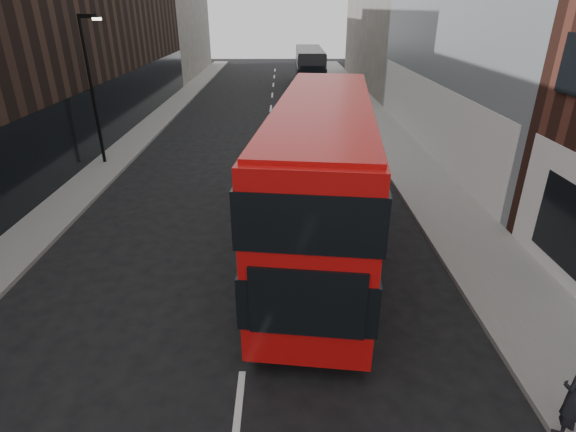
{
  "coord_description": "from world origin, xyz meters",
  "views": [
    {
      "loc": [
        0.93,
        -4.4,
        7.44
      ],
      "look_at": [
        1.06,
        6.17,
        2.5
      ],
      "focal_mm": 28.0,
      "sensor_mm": 36.0,
      "label": 1
    }
  ],
  "objects_px": {
    "car_c": "(319,100)",
    "car_a": "(289,167)",
    "red_bus": "(322,171)",
    "street_lamp": "(92,81)",
    "car_b": "(301,116)",
    "pedestrian": "(576,394)",
    "grey_bus": "(309,66)"
  },
  "relations": [
    {
      "from": "car_a",
      "to": "car_c",
      "type": "bearing_deg",
      "value": 84.1
    },
    {
      "from": "car_c",
      "to": "car_a",
      "type": "bearing_deg",
      "value": -95.25
    },
    {
      "from": "street_lamp",
      "to": "car_c",
      "type": "bearing_deg",
      "value": 49.77
    },
    {
      "from": "street_lamp",
      "to": "grey_bus",
      "type": "bearing_deg",
      "value": 64.51
    },
    {
      "from": "car_c",
      "to": "grey_bus",
      "type": "bearing_deg",
      "value": 94.62
    },
    {
      "from": "red_bus",
      "to": "grey_bus",
      "type": "bearing_deg",
      "value": 94.75
    },
    {
      "from": "street_lamp",
      "to": "car_b",
      "type": "distance_m",
      "value": 13.4
    },
    {
      "from": "car_b",
      "to": "grey_bus",
      "type": "bearing_deg",
      "value": 78.16
    },
    {
      "from": "grey_bus",
      "to": "car_a",
      "type": "xyz_separation_m",
      "value": [
        -2.45,
        -27.46,
        -1.3
      ]
    },
    {
      "from": "car_b",
      "to": "car_c",
      "type": "bearing_deg",
      "value": 68.79
    },
    {
      "from": "grey_bus",
      "to": "pedestrian",
      "type": "bearing_deg",
      "value": -85.82
    },
    {
      "from": "car_a",
      "to": "pedestrian",
      "type": "distance_m",
      "value": 14.88
    },
    {
      "from": "red_bus",
      "to": "pedestrian",
      "type": "xyz_separation_m",
      "value": [
        4.03,
        -7.48,
        -1.64
      ]
    },
    {
      "from": "street_lamp",
      "to": "car_a",
      "type": "distance_m",
      "value": 10.39
    },
    {
      "from": "street_lamp",
      "to": "car_c",
      "type": "height_order",
      "value": "street_lamp"
    },
    {
      "from": "car_a",
      "to": "car_c",
      "type": "distance_m",
      "value": 16.97
    },
    {
      "from": "street_lamp",
      "to": "pedestrian",
      "type": "height_order",
      "value": "street_lamp"
    },
    {
      "from": "red_bus",
      "to": "car_a",
      "type": "xyz_separation_m",
      "value": [
        -0.94,
        6.55,
        -2.08
      ]
    },
    {
      "from": "car_a",
      "to": "street_lamp",
      "type": "bearing_deg",
      "value": 168.29
    },
    {
      "from": "grey_bus",
      "to": "car_a",
      "type": "relative_size",
      "value": 2.91
    },
    {
      "from": "street_lamp",
      "to": "red_bus",
      "type": "relative_size",
      "value": 0.56
    },
    {
      "from": "red_bus",
      "to": "street_lamp",
      "type": "bearing_deg",
      "value": 146.3
    },
    {
      "from": "pedestrian",
      "to": "grey_bus",
      "type": "bearing_deg",
      "value": -118.25
    },
    {
      "from": "car_a",
      "to": "car_b",
      "type": "bearing_deg",
      "value": 87.69
    },
    {
      "from": "grey_bus",
      "to": "car_c",
      "type": "xyz_separation_m",
      "value": [
        0.18,
        -10.69,
        -1.35
      ]
    },
    {
      "from": "street_lamp",
      "to": "car_c",
      "type": "distance_m",
      "value": 19.05
    },
    {
      "from": "car_b",
      "to": "car_c",
      "type": "xyz_separation_m",
      "value": [
        1.68,
        6.57,
        -0.15
      ]
    },
    {
      "from": "red_bus",
      "to": "car_b",
      "type": "distance_m",
      "value": 16.86
    },
    {
      "from": "red_bus",
      "to": "grey_bus",
      "type": "height_order",
      "value": "red_bus"
    },
    {
      "from": "grey_bus",
      "to": "car_b",
      "type": "bearing_deg",
      "value": -94.26
    },
    {
      "from": "street_lamp",
      "to": "car_b",
      "type": "relative_size",
      "value": 1.52
    },
    {
      "from": "car_a",
      "to": "pedestrian",
      "type": "height_order",
      "value": "pedestrian"
    }
  ]
}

